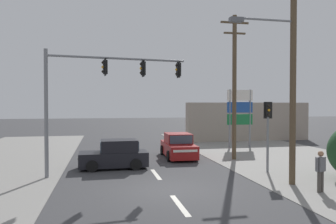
{
  "coord_description": "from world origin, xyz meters",
  "views": [
    {
      "loc": [
        -2.58,
        -12.74,
        3.43
      ],
      "look_at": [
        0.81,
        4.0,
        3.03
      ],
      "focal_mm": 35.0,
      "sensor_mm": 36.0,
      "label": 1
    }
  ],
  "objects": [
    {
      "name": "traffic_signal_mast",
      "position": [
        -2.75,
        3.5,
        4.35
      ],
      "size": [
        6.85,
        1.07,
        6.0
      ],
      "color": "slate",
      "rests_on": "ground"
    },
    {
      "name": "utility_pole_foreground_right",
      "position": [
        5.24,
        -0.18,
        5.18
      ],
      "size": [
        3.78,
        0.33,
        9.63
      ],
      "color": "brown",
      "rests_on": "ground"
    },
    {
      "name": "kerb_right_verge",
      "position": [
        9.0,
        2.0,
        0.01
      ],
      "size": [
        10.0,
        44.0,
        0.02
      ],
      "primitive_type": "cube",
      "color": "gray",
      "rests_on": "ground"
    },
    {
      "name": "shopfront_wall_far",
      "position": [
        11.0,
        16.0,
        1.8
      ],
      "size": [
        12.0,
        1.0,
        3.6
      ],
      "primitive_type": "cube",
      "color": "#A39384",
      "rests_on": "ground"
    },
    {
      "name": "lane_dash_near",
      "position": [
        0.0,
        -2.0,
        0.0
      ],
      "size": [
        0.2,
        2.4,
        0.01
      ],
      "primitive_type": "cube",
      "color": "silver",
      "rests_on": "ground"
    },
    {
      "name": "sedan_receding_far",
      "position": [
        2.25,
        7.76,
        0.7
      ],
      "size": [
        2.0,
        4.29,
        1.56
      ],
      "color": "maroon",
      "rests_on": "ground"
    },
    {
      "name": "shopping_plaza_sign",
      "position": [
        8.09,
        11.38,
        2.98
      ],
      "size": [
        2.1,
        0.16,
        4.6
      ],
      "color": "slate",
      "rests_on": "ground"
    },
    {
      "name": "lane_dash_far",
      "position": [
        0.0,
        8.0,
        0.0
      ],
      "size": [
        0.2,
        2.4,
        0.01
      ],
      "primitive_type": "cube",
      "color": "silver",
      "rests_on": "ground"
    },
    {
      "name": "utility_pole_midground_right",
      "position": [
        5.45,
        6.26,
        4.69
      ],
      "size": [
        1.8,
        0.26,
        8.91
      ],
      "color": "brown",
      "rests_on": "ground"
    },
    {
      "name": "ground_plane",
      "position": [
        0.0,
        0.0,
        0.0
      ],
      "size": [
        140.0,
        140.0,
        0.0
      ],
      "primitive_type": "plane",
      "color": "#3A3A3D"
    },
    {
      "name": "pedestal_signal_right_kerb",
      "position": [
        5.6,
        2.34,
        2.42
      ],
      "size": [
        0.44,
        0.29,
        3.56
      ],
      "color": "slate",
      "rests_on": "ground"
    },
    {
      "name": "hatchback_crossing_left",
      "position": [
        -1.9,
        4.98,
        0.7
      ],
      "size": [
        3.67,
        1.83,
        1.53
      ],
      "color": "black",
      "rests_on": "ground"
    },
    {
      "name": "lane_dash_mid",
      "position": [
        0.0,
        3.0,
        0.0
      ],
      "size": [
        0.2,
        2.4,
        0.01
      ],
      "primitive_type": "cube",
      "color": "silver",
      "rests_on": "ground"
    },
    {
      "name": "pedestrian_at_kerb",
      "position": [
        5.72,
        -1.56,
        0.93
      ],
      "size": [
        0.53,
        0.34,
        1.63
      ],
      "color": "#47423D",
      "rests_on": "ground"
    }
  ]
}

